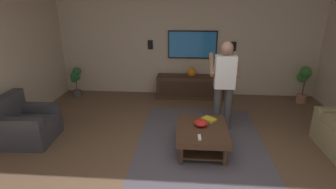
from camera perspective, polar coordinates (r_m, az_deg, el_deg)
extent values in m
plane|color=brown|center=(3.83, 3.43, -16.62)|extent=(7.98, 7.98, 0.00)
cube|color=#C6B299|center=(6.51, 4.31, 12.19)|extent=(0.10, 6.60, 2.81)
cube|color=#514C56|center=(4.49, 7.25, -10.61)|extent=(2.91, 2.12, 0.01)
cube|color=#38383D|center=(5.05, -28.23, -6.93)|extent=(0.83, 0.83, 0.40)
cube|color=#38383D|center=(5.07, -32.12, -2.49)|extent=(0.81, 0.21, 0.42)
cube|color=#38383D|center=(4.77, -30.22, -7.74)|extent=(0.19, 0.81, 0.56)
cube|color=#38383D|center=(5.27, -26.72, -4.62)|extent=(0.19, 0.81, 0.56)
cube|color=#422B1C|center=(4.15, 7.58, -7.92)|extent=(1.00, 0.80, 0.10)
cylinder|color=#422B1C|center=(4.65, 11.19, -7.74)|extent=(0.07, 0.07, 0.30)
cylinder|color=#422B1C|center=(4.61, 3.20, -7.60)|extent=(0.07, 0.07, 0.30)
cylinder|color=#422B1C|center=(3.93, 12.54, -13.42)|extent=(0.07, 0.07, 0.30)
cylinder|color=#422B1C|center=(3.88, 2.90, -13.32)|extent=(0.07, 0.07, 0.30)
cube|color=#382417|center=(4.27, 7.42, -10.89)|extent=(0.88, 0.68, 0.03)
cube|color=#422B1C|center=(6.44, 5.16, 1.74)|extent=(0.44, 1.70, 0.55)
cube|color=#352216|center=(6.23, 5.18, 1.10)|extent=(0.01, 1.56, 0.39)
cube|color=black|center=(6.44, 5.43, 10.94)|extent=(0.05, 1.20, 0.67)
cube|color=blue|center=(6.42, 5.43, 10.90)|extent=(0.01, 1.14, 0.61)
cylinder|color=#3F3F3F|center=(4.88, 13.09, -3.11)|extent=(0.14, 0.14, 0.82)
cylinder|color=#3F3F3F|center=(4.85, 10.76, -3.07)|extent=(0.14, 0.14, 0.82)
cube|color=white|center=(4.64, 12.54, 4.89)|extent=(0.22, 0.36, 0.58)
sphere|color=#997056|center=(4.56, 12.93, 9.99)|extent=(0.22, 0.22, 0.22)
cylinder|color=#997056|center=(4.83, 14.91, 6.37)|extent=(0.48, 0.09, 0.37)
cylinder|color=#997056|center=(4.77, 9.68, 6.58)|extent=(0.48, 0.09, 0.37)
cube|color=white|center=(5.01, 11.92, 5.91)|extent=(0.04, 0.05, 0.16)
cylinder|color=#9E6B4C|center=(6.90, 27.44, -0.78)|extent=(0.24, 0.24, 0.20)
cylinder|color=brown|center=(6.82, 27.79, 1.31)|extent=(0.03, 0.03, 0.33)
sphere|color=#2D6B28|center=(6.65, 28.19, 4.46)|extent=(0.25, 0.25, 0.25)
sphere|color=#2D6B28|center=(6.84, 28.30, 4.18)|extent=(0.23, 0.23, 0.23)
sphere|color=#2D6B28|center=(6.83, 27.62, 3.38)|extent=(0.25, 0.25, 0.25)
cylinder|color=#4C4C51|center=(6.92, -19.42, 0.27)|extent=(0.20, 0.20, 0.17)
cylinder|color=brown|center=(6.86, -19.63, 1.99)|extent=(0.03, 0.03, 0.27)
sphere|color=#235B2D|center=(6.73, -20.11, 3.94)|extent=(0.18, 0.18, 0.18)
sphere|color=#235B2D|center=(6.75, -19.46, 3.56)|extent=(0.14, 0.14, 0.14)
sphere|color=#235B2D|center=(6.74, -19.51, 4.84)|extent=(0.21, 0.21, 0.21)
sphere|color=#235B2D|center=(6.76, -20.10, 3.15)|extent=(0.16, 0.16, 0.16)
ellipsoid|color=red|center=(4.17, 7.27, -6.26)|extent=(0.22, 0.22, 0.10)
cube|color=white|center=(3.83, 6.98, -9.39)|extent=(0.15, 0.05, 0.02)
cube|color=gold|center=(4.38, 9.08, -5.45)|extent=(0.27, 0.27, 0.04)
sphere|color=orange|center=(6.29, 5.24, 4.94)|extent=(0.22, 0.22, 0.22)
cube|color=black|center=(6.55, 14.29, 10.30)|extent=(0.06, 0.12, 0.22)
cube|color=black|center=(6.52, -3.95, 10.93)|extent=(0.06, 0.12, 0.22)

